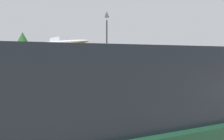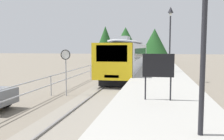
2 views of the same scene
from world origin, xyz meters
The scene contains 11 objects.
ground_plane centered at (-3.00, 22.00, 0.00)m, with size 160.00×160.00×0.00m, color slate.
track_rails centered at (0.00, 22.00, 0.03)m, with size 3.20×60.00×0.14m.
commuter_train centered at (0.00, 24.61, 2.15)m, with size 2.82×20.69×3.74m.
station_platform centered at (3.25, 22.00, 0.45)m, with size 3.90×60.00×0.90m, color #A8A59E.
platform_lamp_mid_platform centered at (4.04, 19.21, 4.62)m, with size 0.34×0.34×5.35m.
platform_notice_board centered at (3.06, 7.83, 2.19)m, with size 1.20×0.08×1.80m.
speed_limit_sign centered at (-2.38, 12.12, 2.12)m, with size 0.61×0.10×2.81m.
carpark_fence centered at (-3.30, 12.00, 0.91)m, with size 0.06×36.06×1.25m.
tree_behind_carpark centered at (2.50, 43.39, 3.99)m, with size 4.79×4.79×6.26m.
tree_behind_station_far centered at (-7.34, 46.54, 4.50)m, with size 3.92×3.92×7.13m.
tree_distant_left centered at (-2.47, 40.69, 4.31)m, with size 4.51×4.51×6.40m.
Camera 2 is at (3.01, -1.61, 2.96)m, focal length 38.83 mm.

